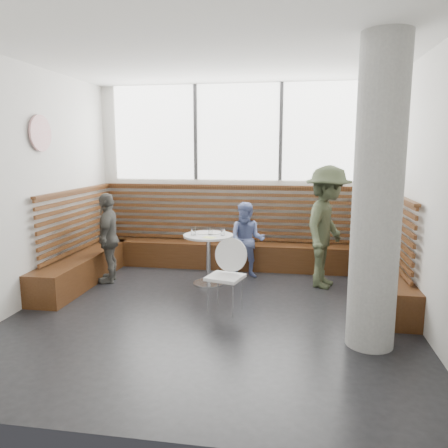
% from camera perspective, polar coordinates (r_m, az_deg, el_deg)
% --- Properties ---
extents(room, '(5.00, 5.00, 3.20)m').
position_cam_1_polar(room, '(5.35, -1.72, 4.58)').
color(room, silver).
rests_on(room, ground).
extents(booth, '(5.00, 2.50, 1.44)m').
position_cam_1_polar(booth, '(7.27, 0.98, -3.59)').
color(booth, '#3D220F').
rests_on(booth, ground).
extents(concrete_column, '(0.50, 0.50, 3.20)m').
position_cam_1_polar(concrete_column, '(4.73, 19.41, 3.33)').
color(concrete_column, gray).
rests_on(concrete_column, ground).
extents(wall_art, '(0.03, 0.50, 0.50)m').
position_cam_1_polar(wall_art, '(6.62, -22.86, 10.87)').
color(wall_art, white).
rests_on(wall_art, room).
extents(cafe_table, '(0.77, 0.77, 0.79)m').
position_cam_1_polar(cafe_table, '(6.75, -2.05, -3.26)').
color(cafe_table, silver).
rests_on(cafe_table, ground).
extents(cafe_chair, '(0.45, 0.44, 0.94)m').
position_cam_1_polar(cafe_chair, '(5.69, 0.27, -5.88)').
color(cafe_chair, white).
rests_on(cafe_chair, ground).
extents(adult_man, '(1.03, 1.35, 1.85)m').
position_cam_1_polar(adult_man, '(6.75, 13.27, -0.39)').
color(adult_man, '#3A432D').
rests_on(adult_man, ground).
extents(child_back, '(0.63, 0.51, 1.24)m').
position_cam_1_polar(child_back, '(7.13, 3.01, -2.13)').
color(child_back, '#6170A9').
rests_on(child_back, ground).
extents(child_left, '(0.52, 0.89, 1.41)m').
position_cam_1_polar(child_left, '(7.11, -14.87, -1.75)').
color(child_left, '#4F4D47').
rests_on(child_left, ground).
extents(plate_near, '(0.18, 0.18, 0.01)m').
position_cam_1_polar(plate_near, '(6.78, -2.78, -1.22)').
color(plate_near, white).
rests_on(plate_near, cafe_table).
extents(plate_far, '(0.20, 0.20, 0.01)m').
position_cam_1_polar(plate_far, '(6.78, -1.29, -1.21)').
color(plate_far, white).
rests_on(plate_far, cafe_table).
extents(glass_left, '(0.08, 0.08, 0.12)m').
position_cam_1_polar(glass_left, '(6.68, -4.01, -0.93)').
color(glass_left, white).
rests_on(glass_left, cafe_table).
extents(glass_mid, '(0.07, 0.07, 0.11)m').
position_cam_1_polar(glass_mid, '(6.67, -1.80, -0.98)').
color(glass_mid, white).
rests_on(glass_mid, cafe_table).
extents(glass_right, '(0.06, 0.06, 0.10)m').
position_cam_1_polar(glass_right, '(6.63, -0.16, -1.07)').
color(glass_right, white).
rests_on(glass_right, cafe_table).
extents(menu_card, '(0.22, 0.19, 0.00)m').
position_cam_1_polar(menu_card, '(6.47, -1.93, -1.78)').
color(menu_card, '#A5C64C').
rests_on(menu_card, cafe_table).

